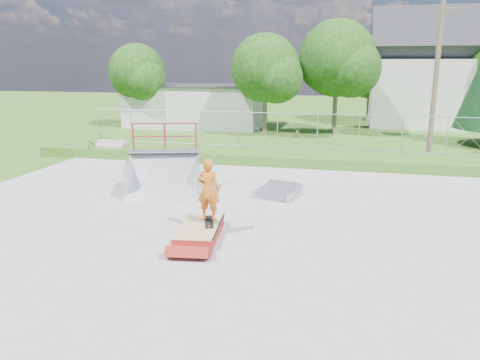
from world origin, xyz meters
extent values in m
plane|color=#295D1A|center=(0.00, 0.00, 0.00)|extent=(120.00, 120.00, 0.00)
cube|color=#9C9C9A|center=(0.00, 0.00, 0.02)|extent=(20.00, 16.00, 0.04)
cube|color=#295D1A|center=(0.00, 9.50, 0.25)|extent=(24.00, 3.00, 0.50)
cube|color=maroon|center=(-0.36, -1.16, 0.16)|extent=(1.34, 2.33, 0.31)
cube|color=tan|center=(-0.36, -1.16, 0.32)|extent=(1.36, 2.35, 0.02)
cube|color=black|center=(-0.14, -0.98, 0.38)|extent=(0.47, 0.82, 0.13)
imported|color=#C85D19|center=(-0.14, -0.98, 1.24)|extent=(0.66, 0.45, 1.74)
cube|color=beige|center=(-8.00, 22.00, 1.50)|extent=(10.00, 6.00, 3.00)
cube|color=beige|center=(9.00, 26.00, 2.50)|extent=(8.00, 6.00, 5.00)
cube|color=#29292D|center=(9.00, 26.00, 5.90)|extent=(8.40, 6.08, 6.08)
cylinder|color=brown|center=(7.50, 12.00, 4.00)|extent=(0.24, 0.24, 8.00)
cylinder|color=brown|center=(-2.00, 18.00, 1.22)|extent=(0.30, 0.30, 2.45)
sphere|color=black|center=(-2.00, 18.00, 4.41)|extent=(4.48, 4.48, 4.48)
sphere|color=black|center=(-1.16, 17.44, 3.85)|extent=(3.36, 3.36, 3.36)
cylinder|color=brown|center=(2.50, 20.00, 1.40)|extent=(0.30, 0.30, 2.80)
sphere|color=black|center=(2.50, 20.00, 5.04)|extent=(5.12, 5.12, 5.12)
sphere|color=black|center=(3.46, 19.36, 4.40)|extent=(3.84, 3.84, 3.84)
cylinder|color=brown|center=(-12.00, 20.00, 1.14)|extent=(0.30, 0.30, 2.27)
sphere|color=black|center=(-12.00, 20.00, 4.10)|extent=(4.16, 4.16, 4.16)
sphere|color=black|center=(-11.22, 19.48, 3.58)|extent=(3.12, 3.12, 3.12)
cylinder|color=brown|center=(5.00, 28.00, 1.05)|extent=(0.30, 0.30, 2.10)
sphere|color=black|center=(5.00, 28.00, 3.78)|extent=(3.84, 3.84, 3.84)
sphere|color=black|center=(5.72, 27.52, 3.30)|extent=(2.88, 2.88, 2.88)
camera|label=1|loc=(3.51, -12.81, 4.66)|focal=35.00mm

